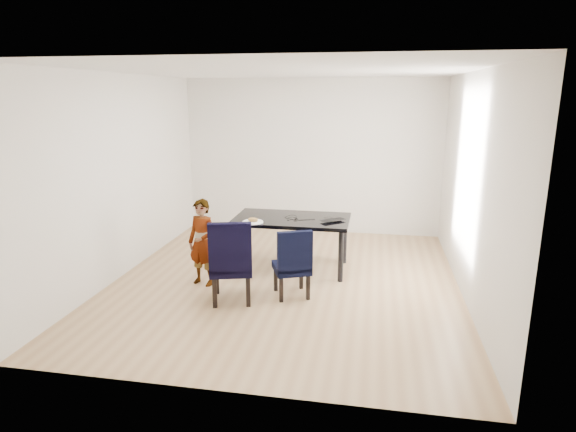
% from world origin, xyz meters
% --- Properties ---
extents(floor, '(4.50, 5.00, 0.01)m').
position_xyz_m(floor, '(0.00, 0.00, -0.01)').
color(floor, tan).
rests_on(floor, ground).
extents(ceiling, '(4.50, 5.00, 0.01)m').
position_xyz_m(ceiling, '(0.00, 0.00, 2.71)').
color(ceiling, white).
rests_on(ceiling, wall_back).
extents(wall_back, '(4.50, 0.01, 2.70)m').
position_xyz_m(wall_back, '(0.00, 2.50, 1.35)').
color(wall_back, silver).
rests_on(wall_back, ground).
extents(wall_front, '(4.50, 0.01, 2.70)m').
position_xyz_m(wall_front, '(0.00, -2.50, 1.35)').
color(wall_front, white).
rests_on(wall_front, ground).
extents(wall_left, '(0.01, 5.00, 2.70)m').
position_xyz_m(wall_left, '(-2.25, 0.00, 1.35)').
color(wall_left, silver).
rests_on(wall_left, ground).
extents(wall_right, '(0.01, 5.00, 2.70)m').
position_xyz_m(wall_right, '(2.25, 0.00, 1.35)').
color(wall_right, silver).
rests_on(wall_right, ground).
extents(dining_table, '(1.60, 0.90, 0.75)m').
position_xyz_m(dining_table, '(0.00, 0.50, 0.38)').
color(dining_table, black).
rests_on(dining_table, floor).
extents(chair_left, '(0.61, 0.62, 1.02)m').
position_xyz_m(chair_left, '(-0.53, -0.69, 0.51)').
color(chair_left, black).
rests_on(chair_left, floor).
extents(chair_right, '(0.55, 0.56, 0.87)m').
position_xyz_m(chair_right, '(0.16, -0.43, 0.44)').
color(chair_right, black).
rests_on(chair_right, floor).
extents(child, '(0.47, 0.38, 1.13)m').
position_xyz_m(child, '(-1.04, -0.27, 0.57)').
color(child, '#D14D11').
rests_on(child, floor).
extents(plate, '(0.33, 0.33, 0.02)m').
position_xyz_m(plate, '(-0.47, 0.15, 0.76)').
color(plate, white).
rests_on(plate, dining_table).
extents(sandwich, '(0.16, 0.12, 0.06)m').
position_xyz_m(sandwich, '(-0.47, 0.14, 0.79)').
color(sandwich, '#A6773B').
rests_on(sandwich, plate).
extents(laptop, '(0.41, 0.39, 0.03)m').
position_xyz_m(laptop, '(0.55, 0.44, 0.76)').
color(laptop, black).
rests_on(laptop, dining_table).
extents(cable_tangle, '(0.17, 0.17, 0.01)m').
position_xyz_m(cable_tangle, '(0.03, 0.39, 0.75)').
color(cable_tangle, black).
rests_on(cable_tangle, dining_table).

